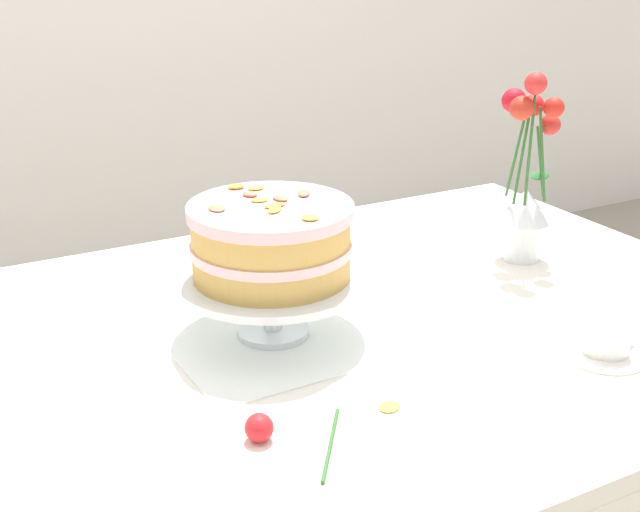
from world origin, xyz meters
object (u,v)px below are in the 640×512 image
layer_cake (271,240)px  teacup (606,340)px  cake_stand (272,286)px  flower_vase (526,187)px  dining_table (358,380)px  fallen_rose (265,429)px

layer_cake → teacup: size_ratio=1.98×
cake_stand → flower_vase: 0.56m
dining_table → cake_stand: (-0.13, 0.04, 0.18)m
dining_table → teacup: (0.27, -0.25, 0.12)m
layer_cake → teacup: 0.51m
flower_vase → fallen_rose: 0.76m
cake_stand → fallen_rose: cake_stand is taller
cake_stand → fallen_rose: 0.29m
layer_cake → fallen_rose: 0.32m
cake_stand → flower_vase: bearing=7.1°
dining_table → layer_cake: bearing=162.5°
cake_stand → teacup: size_ratio=2.36×
dining_table → cake_stand: 0.22m
layer_cake → flower_vase: 0.55m
teacup → dining_table: bearing=137.5°
flower_vase → fallen_rose: (-0.68, -0.32, -0.13)m
fallen_rose → layer_cake: bearing=62.5°
dining_table → teacup: size_ratio=11.37×
fallen_rose → teacup: bearing=-4.0°
cake_stand → layer_cake: bearing=85.4°
cake_stand → layer_cake: size_ratio=1.19×
flower_vase → dining_table: bearing=-165.5°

